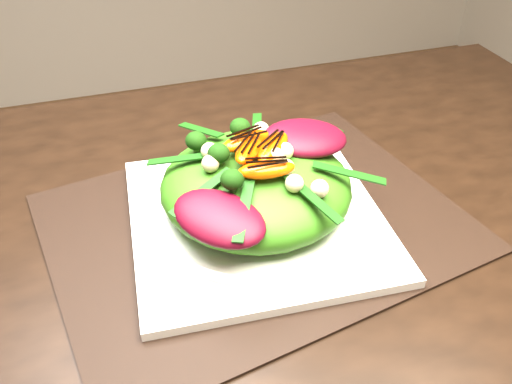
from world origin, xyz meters
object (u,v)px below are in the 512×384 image
object	(u,v)px
dining_table	(80,316)
salad_bowl	(256,208)
plate_base	(256,218)
placemat	(256,222)
orange_segment	(247,146)
lettuce_mound	(256,185)

from	to	relation	value
dining_table	salad_bowl	bearing A→B (deg)	16.30
plate_base	placemat	bearing A→B (deg)	0.00
salad_bowl	orange_segment	distance (m)	0.08
dining_table	plate_base	xyz separation A→B (m)	(0.21, 0.06, 0.03)
dining_table	placemat	bearing A→B (deg)	16.30
plate_base	orange_segment	world-z (taller)	orange_segment
dining_table	lettuce_mound	world-z (taller)	dining_table
salad_bowl	lettuce_mound	size ratio (longest dim) A/B	1.09
dining_table	orange_segment	size ratio (longest dim) A/B	27.08
placemat	salad_bowl	distance (m)	0.02
lettuce_mound	plate_base	bearing A→B (deg)	90.00
salad_bowl	lettuce_mound	distance (m)	0.03
lettuce_mound	orange_segment	distance (m)	0.05
placemat	salad_bowl	size ratio (longest dim) A/B	2.00
placemat	lettuce_mound	size ratio (longest dim) A/B	2.17
dining_table	placemat	world-z (taller)	dining_table
plate_base	lettuce_mound	world-z (taller)	lettuce_mound
dining_table	plate_base	bearing A→B (deg)	16.30
salad_bowl	orange_segment	size ratio (longest dim) A/B	3.94
placemat	lettuce_mound	world-z (taller)	lettuce_mound
salad_bowl	lettuce_mound	xyz separation A→B (m)	(0.00, -0.00, 0.03)
lettuce_mound	orange_segment	size ratio (longest dim) A/B	3.63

